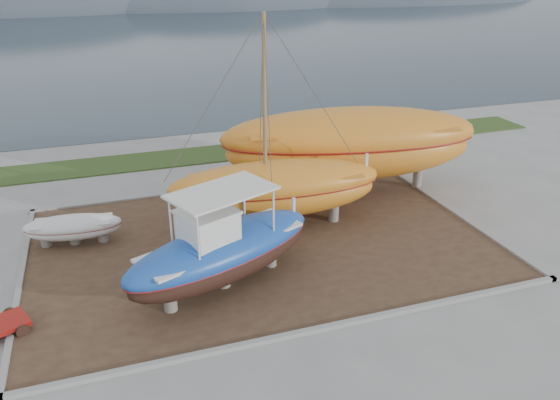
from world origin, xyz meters
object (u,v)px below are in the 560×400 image
object	(u,v)px
blue_caique	(222,241)
white_dinghy	(74,230)
orange_bare_hull	(350,152)
orange_sailboat	(276,128)

from	to	relation	value
blue_caique	white_dinghy	size ratio (longest dim) A/B	1.96
orange_bare_hull	white_dinghy	bearing A→B (deg)	-163.66
white_dinghy	orange_bare_hull	distance (m)	12.96
white_dinghy	orange_sailboat	world-z (taller)	orange_sailboat
blue_caique	orange_sailboat	xyz separation A→B (m)	(3.22, 3.85, 2.61)
blue_caique	orange_sailboat	world-z (taller)	orange_sailboat
blue_caique	orange_bare_hull	world-z (taller)	orange_bare_hull
blue_caique	white_dinghy	bearing A→B (deg)	111.75
blue_caique	orange_bare_hull	bearing A→B (deg)	16.63
white_dinghy	blue_caique	bearing A→B (deg)	-37.62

